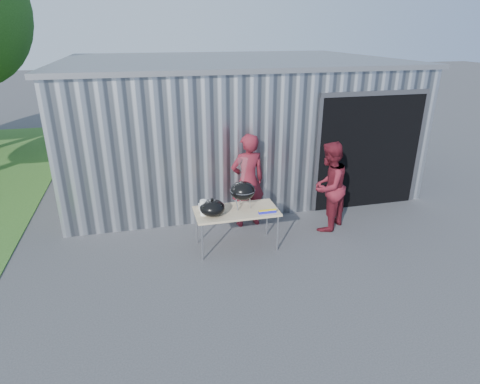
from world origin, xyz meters
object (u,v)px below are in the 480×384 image
object	(u,v)px
folding_table	(236,212)
person_bystander	(328,187)
person_cook	(248,181)
kettle_grill	(243,187)

from	to	relation	value
folding_table	person_bystander	distance (m)	1.98
person_cook	person_bystander	size ratio (longest dim) A/B	1.07
kettle_grill	person_bystander	distance (m)	1.85
kettle_grill	person_bystander	size ratio (longest dim) A/B	0.52
person_bystander	kettle_grill	bearing A→B (deg)	-30.40
folding_table	person_cook	size ratio (longest dim) A/B	0.78
folding_table	person_cook	xyz separation A→B (m)	(0.45, 0.86, 0.26)
kettle_grill	person_cook	world-z (taller)	person_cook
kettle_grill	person_cook	xyz separation A→B (m)	(0.31, 0.79, -0.20)
folding_table	kettle_grill	size ratio (longest dim) A/B	1.59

